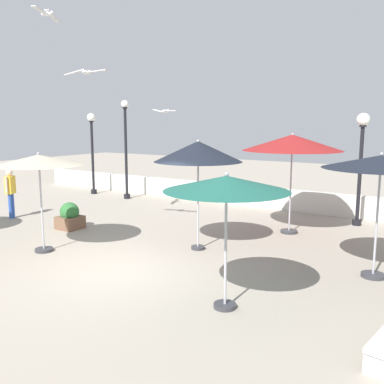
% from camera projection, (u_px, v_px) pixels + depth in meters
% --- Properties ---
extents(ground_plane, '(56.00, 56.00, 0.00)m').
position_uv_depth(ground_plane, '(121.00, 269.00, 9.88)').
color(ground_plane, '#9E9384').
extents(boundary_wall, '(25.20, 0.30, 0.80)m').
position_uv_depth(boundary_wall, '(269.00, 198.00, 16.85)').
color(boundary_wall, silver).
rests_on(boundary_wall, ground_plane).
extents(patio_umbrella_0, '(2.98, 2.98, 3.04)m').
position_uv_depth(patio_umbrella_0, '(292.00, 143.00, 12.68)').
color(patio_umbrella_0, '#333338').
rests_on(patio_umbrella_0, ground_plane).
extents(patio_umbrella_1, '(2.31, 2.31, 2.92)m').
position_uv_depth(patio_umbrella_1, '(198.00, 152.00, 11.01)').
color(patio_umbrella_1, '#333338').
rests_on(patio_umbrella_1, ground_plane).
extents(patio_umbrella_2, '(2.24, 2.24, 2.50)m').
position_uv_depth(patio_umbrella_2, '(226.00, 185.00, 7.45)').
color(patio_umbrella_2, '#333338').
rests_on(patio_umbrella_2, ground_plane).
extents(patio_umbrella_3, '(2.43, 2.43, 2.74)m').
position_uv_depth(patio_umbrella_3, '(381.00, 164.00, 8.96)').
color(patio_umbrella_3, '#333338').
rests_on(patio_umbrella_3, ground_plane).
extents(patio_umbrella_5, '(2.27, 2.27, 2.61)m').
position_uv_depth(patio_umbrella_5, '(39.00, 161.00, 10.85)').
color(patio_umbrella_5, '#333338').
rests_on(patio_umbrella_5, ground_plane).
extents(lamp_post_0, '(0.41, 0.41, 3.65)m').
position_uv_depth(lamp_post_0, '(361.00, 151.00, 13.70)').
color(lamp_post_0, black).
rests_on(lamp_post_0, ground_plane).
extents(lamp_post_1, '(0.32, 0.32, 4.29)m').
position_uv_depth(lamp_post_1, '(126.00, 144.00, 18.61)').
color(lamp_post_1, black).
rests_on(lamp_post_1, ground_plane).
extents(lamp_post_2, '(0.38, 0.38, 3.77)m').
position_uv_depth(lamp_post_2, '(92.00, 144.00, 19.94)').
color(lamp_post_2, black).
rests_on(lamp_post_2, ground_plane).
extents(guest_0, '(0.38, 0.50, 1.73)m').
position_uv_depth(guest_0, '(10.00, 189.00, 14.99)').
color(guest_0, '#3359B2').
rests_on(guest_0, ground_plane).
extents(seagull_0, '(1.03, 0.38, 0.14)m').
position_uv_depth(seagull_0, '(165.00, 111.00, 14.65)').
color(seagull_0, white).
extents(seagull_1, '(0.65, 1.28, 0.22)m').
position_uv_depth(seagull_1, '(47.00, 13.00, 11.89)').
color(seagull_1, white).
extents(seagull_2, '(1.35, 0.42, 0.16)m').
position_uv_depth(seagull_2, '(86.00, 72.00, 11.66)').
color(seagull_2, white).
extents(planter, '(0.70, 0.70, 0.85)m').
position_uv_depth(planter, '(70.00, 217.00, 13.58)').
color(planter, brown).
rests_on(planter, ground_plane).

